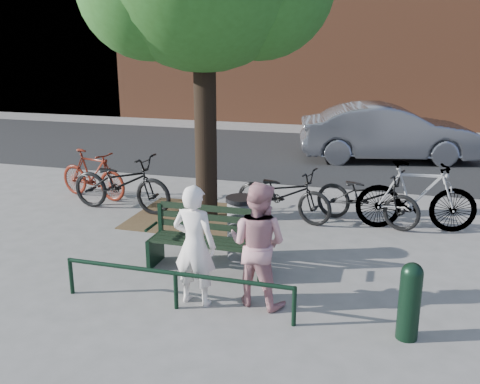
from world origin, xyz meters
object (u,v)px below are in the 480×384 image
(person_left, at_px, (195,245))
(person_right, at_px, (258,244))
(litter_bin, at_px, (241,227))
(bollard, at_px, (410,298))
(park_bench, at_px, (209,238))
(bicycle_c, at_px, (283,194))
(parked_car, at_px, (388,133))

(person_left, bearing_deg, person_right, -158.12)
(litter_bin, bearing_deg, person_left, -95.57)
(bollard, height_order, litter_bin, litter_bin)
(park_bench, distance_m, bicycle_c, 2.54)
(park_bench, xyz_separation_m, bicycle_c, (0.59, 2.47, 0.02))
(park_bench, distance_m, person_left, 1.12)
(bollard, xyz_separation_m, parked_car, (-0.47, 9.45, 0.29))
(bollard, distance_m, bicycle_c, 4.27)
(park_bench, distance_m, person_right, 1.30)
(park_bench, height_order, bicycle_c, bicycle_c)
(parked_car, bearing_deg, litter_bin, 153.29)
(park_bench, height_order, person_right, person_right)
(park_bench, bearing_deg, person_right, -41.68)
(park_bench, relative_size, litter_bin, 1.78)
(park_bench, relative_size, parked_car, 0.37)
(person_left, height_order, person_right, person_right)
(bollard, bearing_deg, person_right, 169.20)
(park_bench, bearing_deg, bollard, -23.10)
(bicycle_c, distance_m, parked_car, 6.05)
(litter_bin, height_order, parked_car, parked_car)
(litter_bin, bearing_deg, parked_car, 75.68)
(park_bench, distance_m, parked_car, 8.59)
(person_left, xyz_separation_m, parked_car, (2.13, 9.32, -0.00))
(park_bench, height_order, bollard, park_bench)
(person_right, xyz_separation_m, bicycle_c, (-0.35, 3.30, -0.30))
(bollard, relative_size, parked_car, 0.19)
(park_bench, xyz_separation_m, person_right, (0.94, -0.84, 0.33))
(park_bench, height_order, person_left, person_left)
(person_right, distance_m, bicycle_c, 3.34)
(bicycle_c, bearing_deg, person_right, -160.73)
(person_left, relative_size, parked_car, 0.33)
(person_left, xyz_separation_m, bicycle_c, (0.41, 3.53, -0.28))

